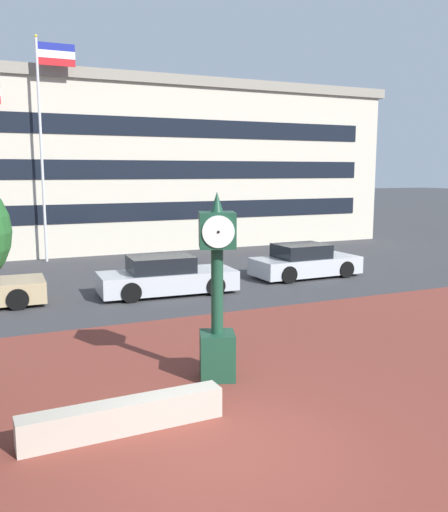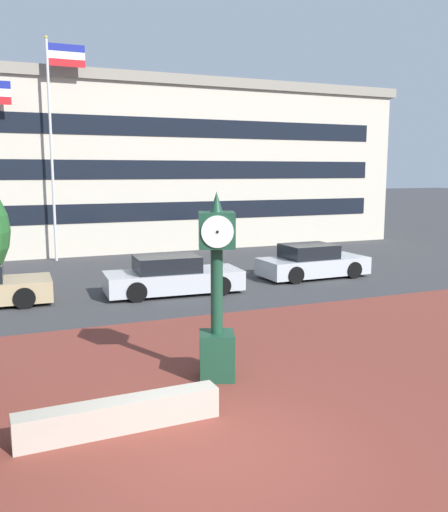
{
  "view_description": "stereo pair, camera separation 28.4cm",
  "coord_description": "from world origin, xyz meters",
  "px_view_note": "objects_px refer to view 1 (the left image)",
  "views": [
    {
      "loc": [
        -3.05,
        -6.9,
        4.02
      ],
      "look_at": [
        1.29,
        2.77,
        2.39
      ],
      "focal_mm": 38.51,
      "sensor_mm": 36.0,
      "label": 1
    },
    {
      "loc": [
        -2.79,
        -7.01,
        4.02
      ],
      "look_at": [
        1.29,
        2.77,
        2.39
      ],
      "focal_mm": 38.51,
      "sensor_mm": 36.0,
      "label": 2
    }
  ],
  "objects_px": {
    "street_clock": "(217,297)",
    "flagpole_secondary": "(44,132)",
    "car_street_far": "(304,262)",
    "civic_building": "(84,166)",
    "car_street_mid": "(166,277)"
  },
  "relations": [
    {
      "from": "car_street_mid",
      "to": "car_street_far",
      "type": "bearing_deg",
      "value": 99.81
    },
    {
      "from": "car_street_mid",
      "to": "civic_building",
      "type": "height_order",
      "value": "civic_building"
    },
    {
      "from": "civic_building",
      "to": "flagpole_secondary",
      "type": "bearing_deg",
      "value": -109.98
    },
    {
      "from": "street_clock",
      "to": "civic_building",
      "type": "relative_size",
      "value": 0.11
    },
    {
      "from": "car_street_mid",
      "to": "flagpole_secondary",
      "type": "distance_m",
      "value": 10.37
    },
    {
      "from": "car_street_far",
      "to": "street_clock",
      "type": "bearing_deg",
      "value": -42.48
    },
    {
      "from": "car_street_mid",
      "to": "car_street_far",
      "type": "distance_m",
      "value": 5.85
    },
    {
      "from": "street_clock",
      "to": "civic_building",
      "type": "bearing_deg",
      "value": 104.91
    },
    {
      "from": "street_clock",
      "to": "flagpole_secondary",
      "type": "xyz_separation_m",
      "value": [
        -1.22,
        16.16,
        4.12
      ]
    },
    {
      "from": "street_clock",
      "to": "car_street_far",
      "type": "xyz_separation_m",
      "value": [
        7.25,
        8.27,
        -1.06
      ]
    },
    {
      "from": "flagpole_secondary",
      "to": "street_clock",
      "type": "bearing_deg",
      "value": -85.68
    },
    {
      "from": "car_street_far",
      "to": "flagpole_secondary",
      "type": "distance_m",
      "value": 12.68
    },
    {
      "from": "car_street_far",
      "to": "flagpole_secondary",
      "type": "bearing_deg",
      "value": -134.22
    },
    {
      "from": "car_street_far",
      "to": "civic_building",
      "type": "distance_m",
      "value": 17.81
    },
    {
      "from": "car_street_mid",
      "to": "car_street_far",
      "type": "xyz_separation_m",
      "value": [
        5.8,
        0.69,
        -0.0
      ]
    }
  ]
}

